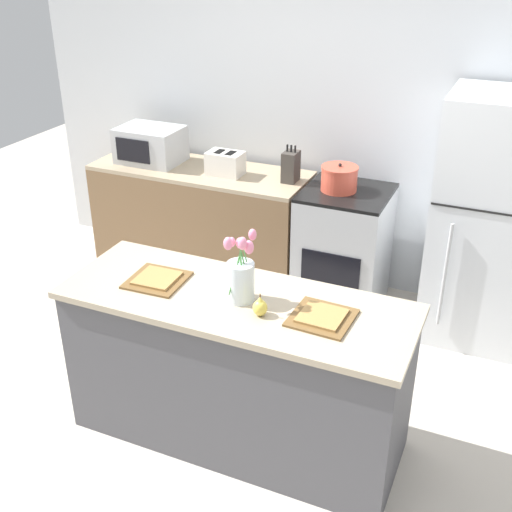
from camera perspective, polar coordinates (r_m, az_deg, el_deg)
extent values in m
plane|color=beige|center=(3.73, -1.60, -15.46)|extent=(10.00, 10.00, 0.00)
cube|color=silver|center=(4.78, 8.68, 12.60)|extent=(5.20, 0.08, 2.70)
cube|color=#4C4C51|center=(3.46, -1.69, -10.30)|extent=(1.76, 0.62, 0.85)
cube|color=tan|center=(3.21, -1.80, -4.05)|extent=(1.80, 0.66, 0.03)
cube|color=brown|center=(5.11, -4.81, 2.85)|extent=(1.68, 0.60, 0.87)
cube|color=tan|center=(4.94, -5.01, 7.58)|extent=(1.68, 0.60, 0.03)
cube|color=#B2B5B7|center=(4.71, 7.74, 0.53)|extent=(0.60, 0.60, 0.87)
cube|color=black|center=(4.53, 8.09, 5.60)|extent=(0.60, 0.60, 0.02)
cube|color=black|center=(4.46, 6.59, -1.45)|extent=(0.42, 0.01, 0.29)
cube|color=silver|center=(4.42, 19.94, 2.84)|extent=(0.68, 0.64, 1.66)
cube|color=black|center=(4.04, 19.92, 3.70)|extent=(0.67, 0.01, 0.01)
cylinder|color=#B2B5B7|center=(4.23, 16.43, -1.68)|extent=(0.02, 0.02, 0.72)
cylinder|color=silver|center=(3.14, -1.37, -2.29)|extent=(0.14, 0.14, 0.20)
cylinder|color=#569E4C|center=(3.10, -0.99, -1.37)|extent=(0.06, 0.02, 0.23)
ellipsoid|color=pink|center=(3.02, -0.63, 0.78)|extent=(0.05, 0.05, 0.07)
cylinder|color=#569E4C|center=(3.12, -0.79, -0.75)|extent=(0.04, 0.05, 0.27)
ellipsoid|color=pink|center=(3.06, -0.32, 1.91)|extent=(0.04, 0.04, 0.06)
cylinder|color=#569E4C|center=(3.13, -1.41, -1.13)|extent=(0.02, 0.04, 0.23)
ellipsoid|color=pink|center=(3.08, -1.46, 1.16)|extent=(0.04, 0.04, 0.06)
cylinder|color=#569E4C|center=(3.11, -1.70, -1.09)|extent=(0.06, 0.01, 0.24)
ellipsoid|color=pink|center=(3.06, -2.17, 1.23)|extent=(0.03, 0.03, 0.05)
cylinder|color=#569E4C|center=(3.08, -1.78, -1.07)|extent=(0.04, 0.10, 0.26)
ellipsoid|color=pink|center=(2.98, -2.54, 1.12)|extent=(0.04, 0.04, 0.07)
cylinder|color=#569E4C|center=(3.08, -1.29, -1.18)|extent=(0.04, 0.05, 0.26)
ellipsoid|color=pink|center=(2.99, -1.21, 1.12)|extent=(0.04, 0.04, 0.07)
ellipsoid|color=#E5CC4C|center=(3.05, 0.37, -4.62)|extent=(0.07, 0.07, 0.08)
cone|color=#E5CC4C|center=(3.03, 0.37, -3.89)|extent=(0.04, 0.04, 0.03)
cylinder|color=brown|center=(3.01, 0.37, -3.54)|extent=(0.01, 0.01, 0.02)
cube|color=brown|center=(3.39, -8.78, -2.12)|extent=(0.30, 0.30, 0.01)
cube|color=#A37A42|center=(3.38, -8.80, -1.95)|extent=(0.21, 0.21, 0.01)
cube|color=brown|center=(3.05, 5.87, -5.48)|extent=(0.30, 0.30, 0.01)
cube|color=#A37A42|center=(3.05, 5.88, -5.29)|extent=(0.21, 0.21, 0.01)
cube|color=silver|center=(4.77, -2.75, 8.22)|extent=(0.26, 0.18, 0.17)
cube|color=black|center=(4.76, -3.27, 9.25)|extent=(0.05, 0.11, 0.01)
cube|color=black|center=(4.73, -2.27, 9.13)|extent=(0.05, 0.11, 0.01)
cube|color=black|center=(4.83, -4.26, 8.71)|extent=(0.02, 0.02, 0.02)
cylinder|color=#CC4C38|center=(4.50, 7.40, 6.76)|extent=(0.25, 0.25, 0.16)
cylinder|color=#CC4C38|center=(4.47, 7.47, 7.80)|extent=(0.26, 0.26, 0.01)
sphere|color=black|center=(4.47, 7.48, 8.03)|extent=(0.02, 0.02, 0.02)
cube|color=#B7BABC|center=(5.10, -9.35, 9.74)|extent=(0.48, 0.36, 0.27)
cube|color=black|center=(4.98, -10.91, 9.18)|extent=(0.29, 0.01, 0.18)
cube|color=#3D3833|center=(4.63, 3.11, 7.93)|extent=(0.10, 0.14, 0.22)
cylinder|color=black|center=(4.60, 2.80, 9.57)|extent=(0.01, 0.01, 0.05)
cylinder|color=black|center=(4.59, 3.15, 9.52)|extent=(0.01, 0.01, 0.05)
cylinder|color=black|center=(4.58, 3.51, 9.47)|extent=(0.01, 0.01, 0.05)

